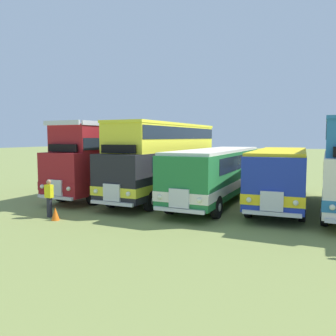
{
  "coord_description": "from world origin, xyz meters",
  "views": [
    {
      "loc": [
        3.87,
        -18.66,
        3.64
      ],
      "look_at": [
        -5.17,
        0.78,
        1.72
      ],
      "focal_mm": 36.41,
      "sensor_mm": 36.0,
      "label": 1
    }
  ],
  "objects_px": {
    "bus_third_in_row": "(217,171)",
    "cone_near_end": "(55,214)",
    "bus_first_in_row": "(119,157)",
    "bus_fourth_in_row": "(280,173)",
    "bus_second_in_row": "(166,157)",
    "marshal_person": "(49,198)"
  },
  "relations": [
    {
      "from": "cone_near_end",
      "to": "marshal_person",
      "type": "distance_m",
      "value": 0.97
    },
    {
      "from": "bus_third_in_row",
      "to": "cone_near_end",
      "type": "relative_size",
      "value": 19.22
    },
    {
      "from": "bus_first_in_row",
      "to": "bus_third_in_row",
      "type": "distance_m",
      "value": 6.77
    },
    {
      "from": "bus_first_in_row",
      "to": "bus_fourth_in_row",
      "type": "height_order",
      "value": "bus_first_in_row"
    },
    {
      "from": "bus_first_in_row",
      "to": "cone_near_end",
      "type": "xyz_separation_m",
      "value": [
        1.56,
        -7.55,
        -2.07
      ]
    },
    {
      "from": "bus_first_in_row",
      "to": "bus_second_in_row",
      "type": "relative_size",
      "value": 0.98
    },
    {
      "from": "bus_second_in_row",
      "to": "bus_fourth_in_row",
      "type": "bearing_deg",
      "value": 0.85
    },
    {
      "from": "bus_third_in_row",
      "to": "bus_fourth_in_row",
      "type": "bearing_deg",
      "value": 7.47
    },
    {
      "from": "bus_second_in_row",
      "to": "cone_near_end",
      "type": "height_order",
      "value": "bus_second_in_row"
    },
    {
      "from": "bus_fourth_in_row",
      "to": "marshal_person",
      "type": "distance_m",
      "value": 11.83
    },
    {
      "from": "bus_third_in_row",
      "to": "bus_fourth_in_row",
      "type": "height_order",
      "value": "same"
    },
    {
      "from": "bus_third_in_row",
      "to": "cone_near_end",
      "type": "height_order",
      "value": "bus_third_in_row"
    },
    {
      "from": "bus_second_in_row",
      "to": "bus_fourth_in_row",
      "type": "height_order",
      "value": "bus_second_in_row"
    },
    {
      "from": "bus_first_in_row",
      "to": "bus_fourth_in_row",
      "type": "bearing_deg",
      "value": 0.92
    },
    {
      "from": "bus_fourth_in_row",
      "to": "cone_near_end",
      "type": "xyz_separation_m",
      "value": [
        -8.55,
        -7.71,
        -1.46
      ]
    },
    {
      "from": "marshal_person",
      "to": "bus_fourth_in_row",
      "type": "bearing_deg",
      "value": 38.57
    },
    {
      "from": "bus_second_in_row",
      "to": "bus_third_in_row",
      "type": "height_order",
      "value": "bus_second_in_row"
    },
    {
      "from": "bus_third_in_row",
      "to": "bus_fourth_in_row",
      "type": "relative_size",
      "value": 1.09
    },
    {
      "from": "cone_near_end",
      "to": "bus_third_in_row",
      "type": "bearing_deg",
      "value": 54.53
    },
    {
      "from": "bus_second_in_row",
      "to": "marshal_person",
      "type": "relative_size",
      "value": 6.69
    },
    {
      "from": "bus_first_in_row",
      "to": "bus_second_in_row",
      "type": "height_order",
      "value": "bus_first_in_row"
    },
    {
      "from": "bus_third_in_row",
      "to": "bus_second_in_row",
      "type": "bearing_deg",
      "value": 174.21
    }
  ]
}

